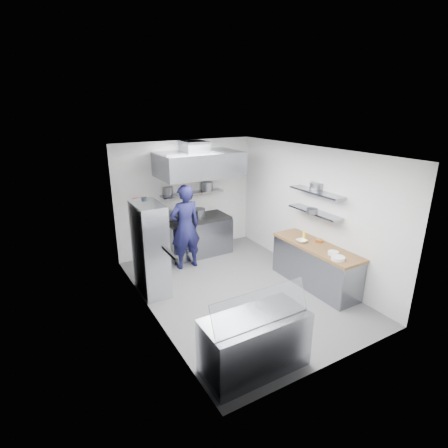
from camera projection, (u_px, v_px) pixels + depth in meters
floor at (239, 290)px, 7.14m from camera, size 5.00×5.00×0.00m
ceiling at (241, 151)px, 6.24m from camera, size 5.00×5.00×0.00m
wall_back at (186, 197)px, 8.74m from camera, size 3.60×2.80×0.02m
wall_front at (340, 279)px, 4.64m from camera, size 3.60×2.80×0.02m
wall_left at (149, 243)px, 5.84m from camera, size 2.80×5.00×0.02m
wall_right at (310, 212)px, 7.54m from camera, size 2.80×5.00×0.02m
gas_range at (198, 237)px, 8.76m from camera, size 1.60×0.80×0.90m
cooktop at (197, 219)px, 8.61m from camera, size 1.57×0.78×0.06m
stock_pot_left at (173, 215)px, 8.44m from camera, size 0.30×0.30×0.20m
stock_pot_mid at (198, 213)px, 8.51m from camera, size 0.34×0.34×0.24m
over_range_shelf at (192, 193)px, 8.62m from camera, size 1.60×0.30×0.04m
shelf_pot_a at (168, 191)px, 8.40m from camera, size 0.24×0.24×0.18m
shelf_pot_b at (207, 186)px, 8.78m from camera, size 0.28×0.28×0.22m
extractor_hood at (199, 164)px, 8.02m from camera, size 1.90×1.15×0.55m
hood_duct at (194, 146)px, 8.09m from camera, size 0.55×0.55×0.24m
red_firebox at (138, 204)px, 8.09m from camera, size 0.22×0.10×0.26m
chef at (185, 227)px, 7.86m from camera, size 0.71×0.47×1.96m
wire_rack at (150, 249)px, 6.80m from camera, size 0.50×0.90×1.85m
rack_bin_a at (148, 252)px, 6.99m from camera, size 0.15×0.19×0.17m
rack_bin_b at (139, 222)px, 7.20m from camera, size 0.15×0.19×0.17m
rack_jar at (144, 202)px, 6.80m from camera, size 0.11×0.11×0.18m
knife_strip at (170, 253)px, 5.06m from camera, size 0.04×0.55×0.05m
prep_counter_base at (315, 267)px, 7.21m from camera, size 0.62×2.00×0.84m
prep_counter_top at (317, 247)px, 7.07m from camera, size 0.65×2.04×0.06m
plate_stack_a at (338, 258)px, 6.38m from camera, size 0.25×0.25×0.06m
plate_stack_b at (333, 253)px, 6.61m from camera, size 0.20×0.20×0.06m
copper_pan at (319, 241)px, 7.21m from camera, size 0.16×0.16×0.06m
squeeze_bottle at (304, 236)px, 7.31m from camera, size 0.07×0.07×0.18m
mixing_bowl at (302, 241)px, 7.20m from camera, size 0.21×0.21×0.05m
wall_shelf_lower at (315, 212)px, 7.18m from camera, size 0.30×1.30×0.04m
wall_shelf_upper at (316, 192)px, 7.05m from camera, size 0.30×1.30×0.04m
shelf_pot_c at (312, 211)px, 7.01m from camera, size 0.22×0.22×0.10m
shelf_pot_d at (317, 186)px, 7.18m from camera, size 0.29×0.29×0.14m
display_case at (255, 343)px, 4.89m from camera, size 1.50×0.70×0.85m
display_glass at (261, 307)px, 4.58m from camera, size 1.47×0.19×0.42m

